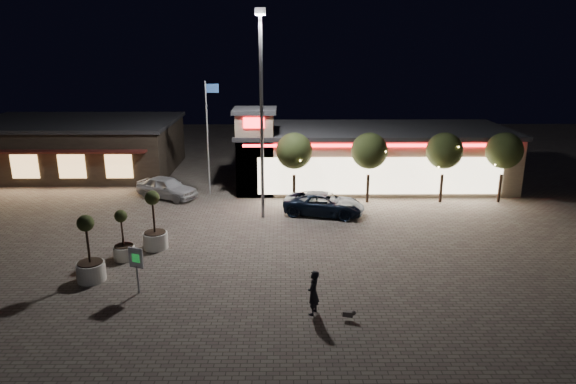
{
  "coord_description": "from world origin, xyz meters",
  "views": [
    {
      "loc": [
        3.29,
        -22.37,
        10.61
      ],
      "look_at": [
        3.54,
        6.0,
        2.21
      ],
      "focal_mm": 32.0,
      "sensor_mm": 36.0,
      "label": 1
    }
  ],
  "objects_px": {
    "pickup_truck": "(324,204)",
    "planter_mid": "(90,261)",
    "planter_left": "(124,244)",
    "pedestrian": "(313,293)",
    "white_sedan": "(167,187)",
    "valet_sign": "(136,262)"
  },
  "relations": [
    {
      "from": "white_sedan",
      "to": "pickup_truck",
      "type": "bearing_deg",
      "value": -81.07
    },
    {
      "from": "pickup_truck",
      "to": "planter_left",
      "type": "distance_m",
      "value": 12.63
    },
    {
      "from": "planter_mid",
      "to": "planter_left",
      "type": "bearing_deg",
      "value": 71.05
    },
    {
      "from": "pickup_truck",
      "to": "white_sedan",
      "type": "height_order",
      "value": "white_sedan"
    },
    {
      "from": "planter_mid",
      "to": "white_sedan",
      "type": "bearing_deg",
      "value": 87.0
    },
    {
      "from": "pickup_truck",
      "to": "planter_mid",
      "type": "height_order",
      "value": "planter_mid"
    },
    {
      "from": "planter_left",
      "to": "valet_sign",
      "type": "bearing_deg",
      "value": -65.02
    },
    {
      "from": "pedestrian",
      "to": "planter_mid",
      "type": "bearing_deg",
      "value": -85.26
    },
    {
      "from": "planter_left",
      "to": "pedestrian",
      "type": "bearing_deg",
      "value": -30.64
    },
    {
      "from": "white_sedan",
      "to": "planter_mid",
      "type": "xyz_separation_m",
      "value": [
        -0.68,
        -12.91,
        0.21
      ]
    },
    {
      "from": "pickup_truck",
      "to": "planter_mid",
      "type": "xyz_separation_m",
      "value": [
        -11.4,
        -9.24,
        0.27
      ]
    },
    {
      "from": "planter_left",
      "to": "white_sedan",
      "type": "bearing_deg",
      "value": 90.73
    },
    {
      "from": "pickup_truck",
      "to": "valet_sign",
      "type": "xyz_separation_m",
      "value": [
        -8.89,
        -10.52,
        0.78
      ]
    },
    {
      "from": "pickup_truck",
      "to": "planter_left",
      "type": "xyz_separation_m",
      "value": [
        -10.59,
        -6.88,
        0.1
      ]
    },
    {
      "from": "white_sedan",
      "to": "valet_sign",
      "type": "height_order",
      "value": "valet_sign"
    },
    {
      "from": "pedestrian",
      "to": "planter_mid",
      "type": "relative_size",
      "value": 0.59
    },
    {
      "from": "planter_mid",
      "to": "valet_sign",
      "type": "xyz_separation_m",
      "value": [
        2.5,
        -1.28,
        0.51
      ]
    },
    {
      "from": "white_sedan",
      "to": "pedestrian",
      "type": "relative_size",
      "value": 2.4
    },
    {
      "from": "pickup_truck",
      "to": "planter_mid",
      "type": "distance_m",
      "value": 14.68
    },
    {
      "from": "planter_left",
      "to": "pickup_truck",
      "type": "bearing_deg",
      "value": 33.03
    },
    {
      "from": "white_sedan",
      "to": "pedestrian",
      "type": "distance_m",
      "value": 18.54
    },
    {
      "from": "planter_left",
      "to": "planter_mid",
      "type": "xyz_separation_m",
      "value": [
        -0.81,
        -2.36,
        0.17
      ]
    }
  ]
}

